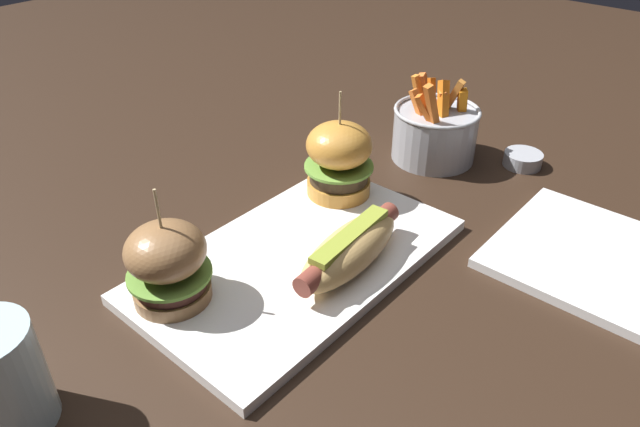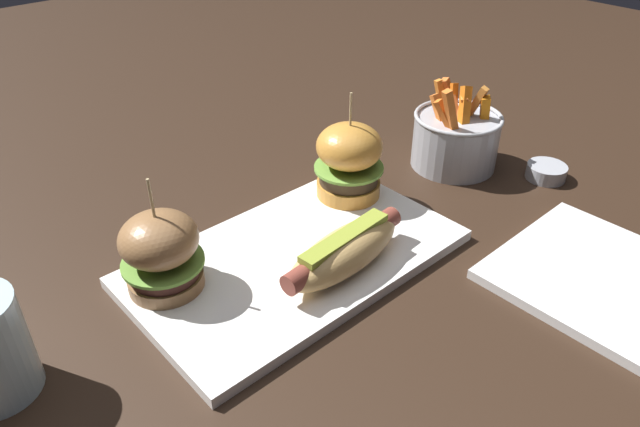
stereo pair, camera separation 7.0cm
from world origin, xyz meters
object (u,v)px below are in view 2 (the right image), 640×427
slider_right (349,160)px  fries_bucket (456,138)px  slider_left (161,252)px  side_plate (601,277)px  hot_dog (345,250)px  platter_main (296,258)px  sauce_ramekin (546,171)px

slider_right → fries_bucket: bearing=-8.8°
slider_left → fries_bucket: 0.49m
fries_bucket → side_plate: (-0.10, -0.29, -0.04)m
slider_left → side_plate: bearing=-39.6°
hot_dog → platter_main: bearing=111.9°
fries_bucket → hot_dog: bearing=-165.3°
slider_left → slider_right: slider_right is taller
platter_main → slider_right: bearing=21.2°
slider_left → fries_bucket: bearing=-3.2°
sauce_ramekin → fries_bucket: bearing=119.8°
hot_dog → sauce_ramekin: (0.39, -0.04, -0.03)m
platter_main → hot_dog: size_ratio=2.14×
hot_dog → slider_right: 0.17m
slider_left → sauce_ramekin: slider_left is taller
slider_right → side_plate: (0.10, -0.32, -0.06)m
slider_left → slider_right: size_ratio=0.92×
slider_right → sauce_ramekin: bearing=-29.4°
fries_bucket → side_plate: 0.31m
fries_bucket → side_plate: fries_bucket is taller
slider_left → side_plate: slider_left is taller
hot_dog → fries_bucket: (0.32, 0.08, 0.01)m
fries_bucket → sauce_ramekin: 0.14m
platter_main → slider_left: (-0.15, 0.05, 0.05)m
slider_left → sauce_ramekin: 0.58m
platter_main → side_plate: size_ratio=1.80×
platter_main → sauce_ramekin: 0.42m
sauce_ramekin → side_plate: size_ratio=0.27×
slider_right → fries_bucket: 0.20m
platter_main → fries_bucket: 0.35m
platter_main → slider_left: slider_left is taller
slider_right → side_plate: bearing=-73.2°
platter_main → slider_right: size_ratio=2.63×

